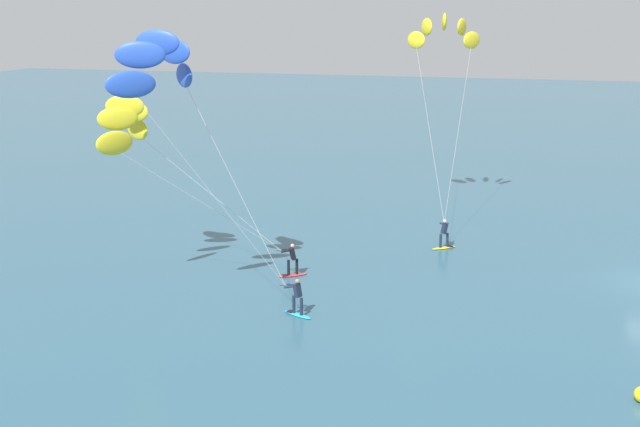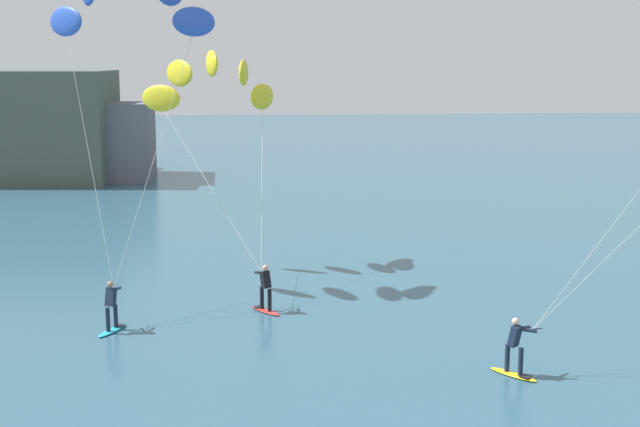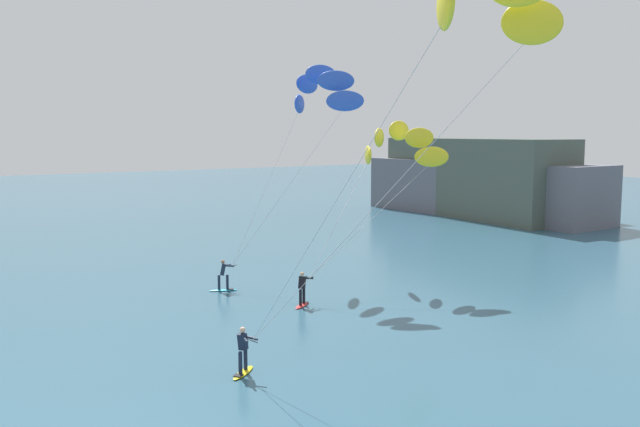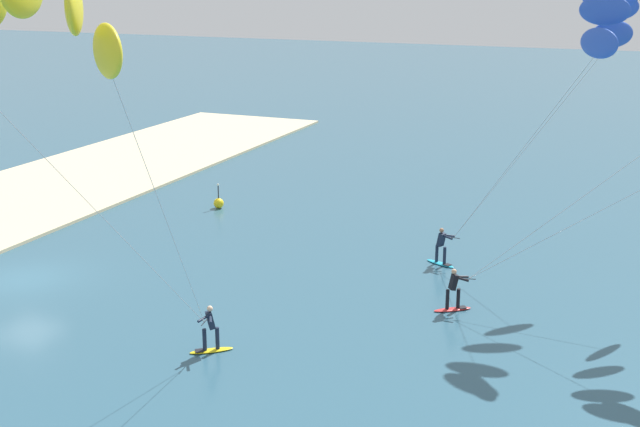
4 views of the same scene
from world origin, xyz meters
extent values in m
plane|color=#2D566B|center=(0.00, 0.00, 0.00)|extent=(240.00, 240.00, 0.00)
ellipsoid|color=red|center=(-3.56, 17.53, 0.04)|extent=(1.18, 1.42, 0.08)
cube|color=black|center=(-3.80, 17.87, 0.09)|extent=(0.40, 0.40, 0.02)
cylinder|color=black|center=(-3.43, 17.36, 0.47)|extent=(0.14, 0.14, 0.78)
cylinder|color=black|center=(-3.69, 17.71, 0.47)|extent=(0.14, 0.14, 0.78)
cube|color=black|center=(-3.56, 17.53, 1.16)|extent=(0.43, 0.44, 0.63)
sphere|color=tan|center=(-3.56, 17.53, 1.58)|extent=(0.20, 0.20, 0.20)
cylinder|color=black|center=(-3.70, 18.07, 1.31)|extent=(0.17, 0.54, 0.03)
cylinder|color=black|center=(-3.74, 17.77, 1.34)|extent=(0.43, 0.54, 0.15)
cylinder|color=black|center=(-3.52, 17.83, 1.34)|extent=(0.16, 0.61, 0.15)
cylinder|color=#B2B2B7|center=(-3.60, 21.92, 4.04)|extent=(0.23, 7.71, 5.47)
cylinder|color=#B2B2B7|center=(-5.68, 21.37, 4.04)|extent=(3.98, 6.62, 5.47)
ellipsoid|color=yellow|center=(3.22, 10.82, 0.04)|extent=(1.22, 1.39, 0.08)
cube|color=black|center=(3.48, 10.50, 0.09)|extent=(0.40, 0.40, 0.02)
cylinder|color=#192338|center=(3.08, 10.99, 0.47)|extent=(0.14, 0.14, 0.78)
cylinder|color=#192338|center=(3.35, 10.65, 0.47)|extent=(0.14, 0.14, 0.78)
cube|color=#192338|center=(3.22, 10.82, 1.16)|extent=(0.43, 0.44, 0.63)
sphere|color=beige|center=(3.22, 10.82, 1.58)|extent=(0.20, 0.20, 0.20)
cylinder|color=black|center=(3.76, 10.91, 1.31)|extent=(0.55, 0.12, 0.03)
cylinder|color=#192338|center=(3.47, 10.98, 1.34)|extent=(0.56, 0.39, 0.15)
cylinder|color=#192338|center=(3.51, 10.76, 1.34)|extent=(0.61, 0.22, 0.15)
ellipsoid|color=yellow|center=(12.54, 13.51, 11.88)|extent=(1.47, 1.08, 1.10)
ellipsoid|color=yellow|center=(12.44, 14.15, 11.05)|extent=(1.15, 1.43, 1.10)
cylinder|color=#B2B2B7|center=(8.39, 10.79, 6.03)|extent=(9.27, 0.25, 9.45)
cylinder|color=#B2B2B7|center=(8.10, 12.53, 6.03)|extent=(8.69, 3.26, 9.45)
ellipsoid|color=#23ADD1|center=(-8.56, 15.73, 0.04)|extent=(0.95, 1.51, 0.08)
cube|color=black|center=(-8.39, 16.10, 0.09)|extent=(0.38, 0.37, 0.02)
cylinder|color=#192338|center=(-8.65, 15.53, 0.47)|extent=(0.14, 0.14, 0.78)
cylinder|color=#192338|center=(-8.47, 15.93, 0.47)|extent=(0.14, 0.14, 0.78)
cube|color=#192338|center=(-8.56, 15.73, 1.16)|extent=(0.41, 0.42, 0.63)
sphere|color=#9E7051|center=(-8.56, 15.73, 1.58)|extent=(0.20, 0.20, 0.20)
cylinder|color=black|center=(-8.55, 16.28, 1.31)|extent=(0.04, 0.55, 0.03)
cylinder|color=#192338|center=(-8.66, 16.01, 1.34)|extent=(0.30, 0.59, 0.15)
cylinder|color=#192338|center=(-8.44, 16.00, 1.34)|extent=(0.32, 0.59, 0.15)
ellipsoid|color=blue|center=(-6.05, 21.84, 10.05)|extent=(1.71, 1.66, 1.10)
ellipsoid|color=blue|center=(-6.93, 21.86, 11.16)|extent=(1.12, 2.02, 1.10)
ellipsoid|color=blue|center=(-9.92, 21.92, 11.16)|extent=(1.05, 2.04, 1.10)
ellipsoid|color=blue|center=(-10.79, 21.94, 10.05)|extent=(1.66, 1.71, 1.10)
cylinder|color=#B2B2B7|center=(-7.30, 19.06, 5.53)|extent=(2.51, 5.58, 8.44)
cylinder|color=#B2B2B7|center=(-9.67, 19.11, 5.53)|extent=(2.27, 5.68, 8.44)
sphere|color=yellow|center=(-12.93, 2.12, 0.28)|extent=(0.56, 0.56, 0.56)
cylinder|color=#262628|center=(-12.93, 2.12, 0.91)|extent=(0.06, 0.06, 0.70)
sphere|color=#F2F2CC|center=(-12.93, 2.12, 1.32)|extent=(0.12, 0.12, 0.12)
camera|label=1|loc=(-39.39, 6.08, 12.92)|focal=44.38mm
camera|label=2|loc=(-4.00, -11.79, 8.81)|focal=48.95mm
camera|label=3|loc=(23.77, 0.33, 8.38)|focal=38.23mm
camera|label=4|loc=(26.61, 24.59, 12.62)|focal=48.12mm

